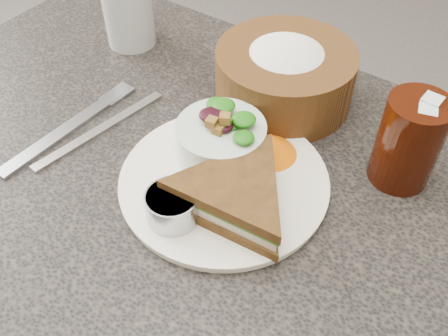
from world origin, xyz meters
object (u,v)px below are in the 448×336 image
object	(u,v)px
sandwich	(236,195)
salad_bowl	(221,135)
dinner_plate	(224,182)
bread_basket	(285,68)
water_glass	(128,9)
dressing_ramekin	(173,206)
dining_table	(196,323)
cola_glass	(410,138)

from	to	relation	value
sandwich	salad_bowl	bearing A→B (deg)	131.23
dinner_plate	bread_basket	xyz separation A→B (m)	(-0.03, 0.19, 0.05)
bread_basket	water_glass	bearing A→B (deg)	-177.94
sandwich	bread_basket	distance (m)	0.23
sandwich	water_glass	bearing A→B (deg)	144.68
dinner_plate	dressing_ramekin	world-z (taller)	dressing_ramekin
dining_table	cola_glass	size ratio (longest dim) A/B	7.75
sandwich	cola_glass	xyz separation A→B (m)	(0.13, 0.17, 0.03)
dinner_plate	dressing_ramekin	bearing A→B (deg)	-99.64
sandwich	cola_glass	size ratio (longest dim) A/B	1.36
dining_table	water_glass	distance (m)	0.55
sandwich	dressing_ramekin	world-z (taller)	sandwich
dining_table	dressing_ramekin	distance (m)	0.41
dining_table	water_glass	xyz separation A→B (m)	(-0.27, 0.21, 0.44)
sandwich	cola_glass	world-z (taller)	cola_glass
dining_table	water_glass	bearing A→B (deg)	142.67
salad_bowl	bread_basket	world-z (taller)	bread_basket
bread_basket	salad_bowl	bearing A→B (deg)	-90.68
dinner_plate	salad_bowl	size ratio (longest dim) A/B	2.26
dressing_ramekin	cola_glass	size ratio (longest dim) A/B	0.48
sandwich	dressing_ramekin	bearing A→B (deg)	-139.80
dining_table	bread_basket	size ratio (longest dim) A/B	5.09
salad_bowl	bread_basket	xyz separation A→B (m)	(0.00, 0.15, 0.01)
sandwich	salad_bowl	world-z (taller)	salad_bowl
sandwich	dressing_ramekin	size ratio (longest dim) A/B	2.86
dining_table	water_glass	size ratio (longest dim) A/B	8.28
bread_basket	cola_glass	size ratio (longest dim) A/B	1.52
salad_bowl	water_glass	size ratio (longest dim) A/B	0.94
bread_basket	cola_glass	xyz separation A→B (m)	(0.20, -0.05, 0.01)
bread_basket	sandwich	bearing A→B (deg)	-73.66
dinner_plate	water_glass	xyz separation A→B (m)	(-0.31, 0.18, 0.05)
dressing_ramekin	dining_table	bearing A→B (deg)	118.28
dining_table	sandwich	world-z (taller)	sandwich
salad_bowl	dressing_ramekin	bearing A→B (deg)	-82.94
dining_table	dressing_ramekin	world-z (taller)	dressing_ramekin
dining_table	cola_glass	xyz separation A→B (m)	(0.21, 0.17, 0.44)
sandwich	dinner_plate	bearing A→B (deg)	136.61
sandwich	bread_basket	world-z (taller)	bread_basket
sandwich	water_glass	world-z (taller)	water_glass
sandwich	water_glass	size ratio (longest dim) A/B	1.46
dinner_plate	sandwich	world-z (taller)	sandwich
sandwich	salad_bowl	distance (m)	0.09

